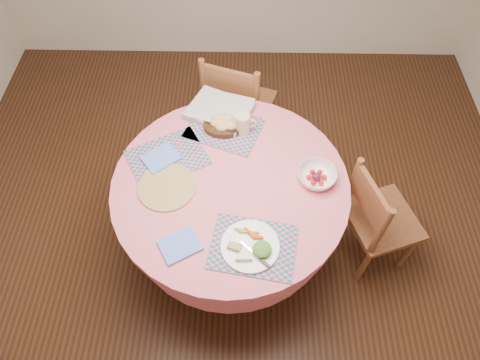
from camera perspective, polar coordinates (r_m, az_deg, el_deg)
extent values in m
plane|color=#331C0F|center=(2.86, -1.01, -8.98)|extent=(4.00, 4.00, 0.00)
cylinder|color=#E66B83|center=(2.23, -1.29, -0.72)|extent=(1.24, 1.24, 0.04)
cone|color=#E66B83|center=(2.37, -1.21, -3.03)|extent=(1.24, 1.24, 0.30)
cylinder|color=black|center=(2.66, -1.08, -6.91)|extent=(0.14, 0.14, 0.44)
cylinder|color=black|center=(2.83, -1.02, -8.72)|extent=(0.56, 0.56, 0.06)
cube|color=brown|center=(2.63, 18.44, -5.04)|extent=(0.48, 0.49, 0.04)
cylinder|color=brown|center=(2.82, 21.54, -8.79)|extent=(0.05, 0.05, 0.40)
cylinder|color=brown|center=(2.92, 18.45, -3.59)|extent=(0.05, 0.05, 0.40)
cylinder|color=brown|center=(2.69, 16.19, -10.89)|extent=(0.05, 0.05, 0.40)
cylinder|color=brown|center=(2.80, 13.21, -5.34)|extent=(0.05, 0.05, 0.40)
cylinder|color=brown|center=(2.32, 18.20, -6.72)|extent=(0.05, 0.05, 0.44)
cylinder|color=brown|center=(2.44, 14.70, -0.55)|extent=(0.05, 0.05, 0.44)
cube|color=brown|center=(2.31, 16.91, -2.40)|extent=(0.13, 0.31, 0.21)
cube|color=brown|center=(3.02, -0.05, 9.97)|extent=(0.53, 0.52, 0.04)
cylinder|color=brown|center=(3.25, 3.88, 8.42)|extent=(0.05, 0.05, 0.44)
cylinder|color=brown|center=(3.32, -1.92, 9.93)|extent=(0.05, 0.05, 0.44)
cylinder|color=brown|center=(3.04, 1.98, 4.20)|extent=(0.05, 0.05, 0.44)
cylinder|color=brown|center=(3.12, -4.10, 5.89)|extent=(0.05, 0.05, 0.44)
cylinder|color=brown|center=(2.68, 2.13, 10.11)|extent=(0.05, 0.05, 0.48)
cylinder|color=brown|center=(2.78, -4.83, 11.81)|extent=(0.05, 0.05, 0.48)
cube|color=brown|center=(2.66, -1.44, 12.49)|extent=(0.34, 0.14, 0.23)
cube|color=#126564|center=(2.02, 1.76, -8.87)|extent=(0.44, 0.36, 0.01)
cube|color=#126564|center=(2.34, -9.65, 2.97)|extent=(0.49, 0.45, 0.01)
cube|color=#126564|center=(2.44, -2.12, 6.93)|extent=(0.48, 0.42, 0.01)
cylinder|color=olive|center=(2.22, -9.72, -0.91)|extent=(0.30, 0.30, 0.01)
cube|color=#5881E4|center=(2.04, -7.98, -8.62)|extent=(0.23, 0.21, 0.01)
cube|color=#5881E4|center=(2.33, -10.51, 2.90)|extent=(0.23, 0.22, 0.01)
cylinder|color=white|center=(2.01, 1.36, -8.79)|extent=(0.28, 0.28, 0.01)
ellipsoid|color=#285D20|center=(1.99, 3.12, -8.75)|extent=(0.11, 0.11, 0.04)
cylinder|color=beige|center=(1.97, 1.07, -10.24)|extent=(0.09, 0.09, 0.02)
cube|color=#967D56|center=(1.98, -0.54, -9.44)|extent=(0.07, 0.05, 0.02)
cube|color=silver|center=(1.99, 1.95, -9.43)|extent=(0.12, 0.11, 0.00)
cylinder|color=black|center=(2.43, -2.19, 7.25)|extent=(0.23, 0.23, 0.03)
ellipsoid|color=tan|center=(2.41, -3.18, 7.83)|extent=(0.07, 0.06, 0.05)
ellipsoid|color=tan|center=(2.42, -1.71, 8.34)|extent=(0.07, 0.06, 0.05)
ellipsoid|color=tan|center=(2.39, -1.27, 7.46)|extent=(0.07, 0.06, 0.05)
ellipsoid|color=tan|center=(2.38, -2.49, 7.29)|extent=(0.07, 0.06, 0.05)
ellipsoid|color=tan|center=(2.43, -2.18, 8.51)|extent=(0.07, 0.06, 0.05)
ellipsoid|color=tan|center=(2.42, -3.03, 8.26)|extent=(0.07, 0.06, 0.05)
cylinder|color=beige|center=(2.38, 0.37, 7.57)|extent=(0.08, 0.08, 0.12)
torus|color=beige|center=(2.38, 1.42, 7.55)|extent=(0.07, 0.01, 0.07)
imported|color=white|center=(2.23, 10.20, 0.49)|extent=(0.21, 0.21, 0.06)
sphere|color=red|center=(2.25, 11.17, 0.35)|extent=(0.03, 0.03, 0.03)
sphere|color=red|center=(2.26, 10.59, 1.07)|extent=(0.03, 0.03, 0.03)
sphere|color=red|center=(2.26, 9.59, 1.09)|extent=(0.03, 0.03, 0.03)
sphere|color=red|center=(2.23, 9.16, 0.38)|extent=(0.03, 0.03, 0.03)
sphere|color=red|center=(2.22, 9.73, -0.36)|extent=(0.03, 0.03, 0.03)
sphere|color=red|center=(2.22, 10.75, -0.37)|extent=(0.03, 0.03, 0.03)
sphere|color=#421331|center=(2.24, 10.18, 0.41)|extent=(0.05, 0.05, 0.05)
cube|color=silver|center=(2.51, -2.78, 9.23)|extent=(0.42, 0.39, 0.03)
cube|color=silver|center=(2.49, -2.33, 9.57)|extent=(0.38, 0.33, 0.01)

